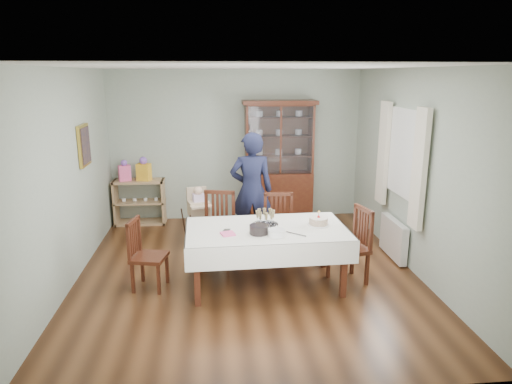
{
  "coord_description": "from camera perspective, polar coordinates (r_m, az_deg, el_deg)",
  "views": [
    {
      "loc": [
        -0.44,
        -5.73,
        2.62
      ],
      "look_at": [
        0.14,
        0.2,
        1.07
      ],
      "focal_mm": 32.0,
      "sensor_mm": 36.0,
      "label": 1
    }
  ],
  "objects": [
    {
      "name": "dining_table",
      "position": [
        5.82,
        1.3,
        -8.03
      ],
      "size": [
        2.03,
        1.2,
        0.76
      ],
      "rotation": [
        0.0,
        0.0,
        0.03
      ],
      "color": "#492412",
      "rests_on": "floor"
    },
    {
      "name": "high_chair",
      "position": [
        7.19,
        -7.12,
        -3.79
      ],
      "size": [
        0.51,
        0.51,
        0.94
      ],
      "rotation": [
        0.0,
        0.0,
        0.26
      ],
      "color": "black",
      "rests_on": "floor"
    },
    {
      "name": "chair_end_right",
      "position": [
        6.06,
        11.55,
        -8.33
      ],
      "size": [
        0.53,
        0.53,
        0.98
      ],
      "rotation": [
        0.0,
        0.0,
        -1.33
      ],
      "color": "#492412",
      "rests_on": "floor"
    },
    {
      "name": "cake_knife",
      "position": [
        5.48,
        5.02,
        -5.25
      ],
      "size": [
        0.22,
        0.2,
        0.01
      ],
      "primitive_type": "cube",
      "rotation": [
        0.0,
        0.0,
        -0.73
      ],
      "color": "silver",
      "rests_on": "dining_table"
    },
    {
      "name": "plate_stack_white",
      "position": [
        5.4,
        2.58,
        -5.13
      ],
      "size": [
        0.23,
        0.23,
        0.09
      ],
      "primitive_type": "cylinder",
      "rotation": [
        0.0,
        0.0,
        -0.18
      ],
      "color": "white",
      "rests_on": "dining_table"
    },
    {
      "name": "gift_bag_pink",
      "position": [
        8.3,
        -16.11,
        2.48
      ],
      "size": [
        0.23,
        0.19,
        0.37
      ],
      "color": "#FF5D9C",
      "rests_on": "sideboard"
    },
    {
      "name": "gift_bag_orange",
      "position": [
        8.24,
        -13.85,
        2.7
      ],
      "size": [
        0.26,
        0.22,
        0.42
      ],
      "color": "yellow",
      "rests_on": "sideboard"
    },
    {
      "name": "radiator",
      "position": [
        6.96,
        16.8,
        -5.55
      ],
      "size": [
        0.1,
        0.8,
        0.55
      ],
      "primitive_type": "cube",
      "color": "white",
      "rests_on": "floor"
    },
    {
      "name": "birthday_cake",
      "position": [
        5.83,
        7.82,
        -3.66
      ],
      "size": [
        0.27,
        0.27,
        0.19
      ],
      "color": "white",
      "rests_on": "dining_table"
    },
    {
      "name": "window",
      "position": [
        6.67,
        18.06,
        4.62
      ],
      "size": [
        0.04,
        1.02,
        1.22
      ],
      "primitive_type": "cube",
      "color": "white",
      "rests_on": "room_shell"
    },
    {
      "name": "picture_frame",
      "position": [
        6.84,
        -20.7,
        5.47
      ],
      "size": [
        0.04,
        0.48,
        0.58
      ],
      "primitive_type": "cube",
      "color": "gold",
      "rests_on": "room_shell"
    },
    {
      "name": "woman",
      "position": [
        6.94,
        -0.57,
        0.18
      ],
      "size": [
        0.65,
        0.43,
        1.79
      ],
      "primitive_type": "imported",
      "rotation": [
        0.0,
        0.0,
        3.14
      ],
      "color": "black",
      "rests_on": "floor"
    },
    {
      "name": "china_cabinet",
      "position": [
        8.21,
        2.87,
        4.04
      ],
      "size": [
        1.3,
        0.48,
        2.18
      ],
      "color": "#492412",
      "rests_on": "floor"
    },
    {
      "name": "curtain_left",
      "position": [
        6.11,
        19.75,
        2.67
      ],
      "size": [
        0.07,
        0.3,
        1.55
      ],
      "primitive_type": "cube",
      "color": "silver",
      "rests_on": "room_shell"
    },
    {
      "name": "cutlery",
      "position": [
        5.58,
        -4.07,
        -4.87
      ],
      "size": [
        0.13,
        0.16,
        0.01
      ],
      "primitive_type": null,
      "rotation": [
        0.0,
        0.0,
        -0.25
      ],
      "color": "silver",
      "rests_on": "dining_table"
    },
    {
      "name": "champagne_tray",
      "position": [
        5.77,
        1.17,
        -3.6
      ],
      "size": [
        0.33,
        0.33,
        0.2
      ],
      "color": "silver",
      "rests_on": "dining_table"
    },
    {
      "name": "chair_far_right",
      "position": [
        6.55,
        2.94,
        -6.29
      ],
      "size": [
        0.45,
        0.45,
        0.97
      ],
      "rotation": [
        0.0,
        0.0,
        -0.03
      ],
      "color": "#492412",
      "rests_on": "floor"
    },
    {
      "name": "chair_far_left",
      "position": [
        6.5,
        -4.83,
        -6.38
      ],
      "size": [
        0.55,
        0.55,
        1.02
      ],
      "rotation": [
        0.0,
        0.0,
        -0.24
      ],
      "color": "#492412",
      "rests_on": "floor"
    },
    {
      "name": "napkin_stack",
      "position": [
        5.46,
        -3.55,
        -5.23
      ],
      "size": [
        0.19,
        0.19,
        0.02
      ],
      "primitive_type": "cube",
      "rotation": [
        0.0,
        0.0,
        0.27
      ],
      "color": "#FF5D9C",
      "rests_on": "dining_table"
    },
    {
      "name": "sideboard",
      "position": [
        8.41,
        -14.32,
        -1.2
      ],
      "size": [
        0.9,
        0.38,
        0.8
      ],
      "color": "tan",
      "rests_on": "floor"
    },
    {
      "name": "chair_end_left",
      "position": [
        5.93,
        -13.28,
        -9.22
      ],
      "size": [
        0.48,
        0.48,
        0.89
      ],
      "rotation": [
        0.0,
        0.0,
        1.35
      ],
      "color": "#492412",
      "rests_on": "floor"
    },
    {
      "name": "floor",
      "position": [
        6.31,
        -1.09,
        -9.95
      ],
      "size": [
        5.0,
        5.0,
        0.0
      ],
      "primitive_type": "plane",
      "color": "#593319",
      "rests_on": "ground"
    },
    {
      "name": "room_shell",
      "position": [
        6.34,
        -1.54,
        6.26
      ],
      "size": [
        5.0,
        5.0,
        5.0
      ],
      "color": "#9EAA99",
      "rests_on": "floor"
    },
    {
      "name": "curtain_right",
      "position": [
        7.23,
        15.64,
        4.72
      ],
      "size": [
        0.07,
        0.3,
        1.55
      ],
      "primitive_type": "cube",
      "color": "silver",
      "rests_on": "room_shell"
    },
    {
      "name": "plate_stack_dark",
      "position": [
        5.47,
        0.36,
        -4.7
      ],
      "size": [
        0.3,
        0.3,
        0.11
      ],
      "primitive_type": "cylinder",
      "rotation": [
        0.0,
        0.0,
        -0.41
      ],
      "color": "black",
      "rests_on": "dining_table"
    }
  ]
}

